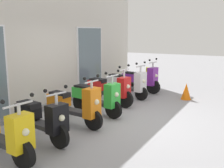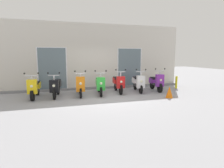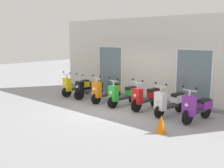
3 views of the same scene
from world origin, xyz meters
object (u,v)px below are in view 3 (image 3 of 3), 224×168
object	(u,v)px
scooter_green	(123,94)
scooter_yellow	(76,86)
scooter_red	(146,97)
traffic_cone	(161,124)
scooter_white	(170,102)
scooter_orange	(106,91)
scooter_black	(89,88)
scooter_purple	(197,108)

from	to	relation	value
scooter_green	scooter_yellow	bearing A→B (deg)	178.71
scooter_red	traffic_cone	distance (m)	2.55
scooter_white	traffic_cone	xyz separation A→B (m)	(0.72, -1.74, -0.23)
scooter_white	scooter_orange	bearing A→B (deg)	-178.18
scooter_black	traffic_cone	bearing A→B (deg)	-19.16
scooter_black	traffic_cone	size ratio (longest dim) A/B	2.92
traffic_cone	scooter_red	bearing A→B (deg)	134.35
scooter_black	scooter_purple	world-z (taller)	scooter_purple
scooter_white	scooter_purple	size ratio (longest dim) A/B	1.00
scooter_black	scooter_purple	distance (m)	5.11
scooter_yellow	scooter_purple	world-z (taller)	scooter_purple
scooter_black	scooter_red	world-z (taller)	scooter_red
scooter_yellow	scooter_black	xyz separation A→B (m)	(0.91, -0.05, 0.03)
scooter_orange	scooter_red	bearing A→B (deg)	5.04
scooter_orange	scooter_yellow	bearing A→B (deg)	177.96
scooter_red	scooter_purple	world-z (taller)	scooter_purple
scooter_black	scooter_orange	xyz separation A→B (m)	(1.07, -0.02, 0.02)
scooter_yellow	scooter_green	size ratio (longest dim) A/B	1.01
scooter_orange	scooter_red	world-z (taller)	scooter_red
scooter_yellow	scooter_white	world-z (taller)	scooter_white
scooter_black	traffic_cone	distance (m)	5.08
scooter_black	scooter_red	bearing A→B (deg)	2.86
scooter_orange	scooter_purple	bearing A→B (deg)	0.80
scooter_black	scooter_white	world-z (taller)	scooter_white
scooter_green	scooter_orange	bearing A→B (deg)	-179.71
scooter_white	scooter_red	bearing A→B (deg)	175.90
scooter_orange	scooter_white	distance (m)	3.01
scooter_orange	scooter_black	bearing A→B (deg)	178.89
scooter_black	scooter_orange	world-z (taller)	scooter_orange
scooter_black	scooter_red	distance (m)	3.02
scooter_orange	scooter_green	world-z (taller)	scooter_orange
scooter_orange	scooter_white	world-z (taller)	scooter_white
scooter_green	scooter_purple	bearing A→B (deg)	0.96
scooter_orange	traffic_cone	world-z (taller)	scooter_orange
scooter_red	scooter_purple	bearing A→B (deg)	-3.15
scooter_yellow	scooter_orange	world-z (taller)	scooter_orange
scooter_yellow	scooter_red	world-z (taller)	scooter_red
scooter_orange	scooter_purple	size ratio (longest dim) A/B	1.03
scooter_green	traffic_cone	xyz separation A→B (m)	(2.78, -1.65, -0.22)
scooter_black	scooter_purple	size ratio (longest dim) A/B	0.97
scooter_white	scooter_purple	distance (m)	1.04
scooter_red	traffic_cone	world-z (taller)	scooter_red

